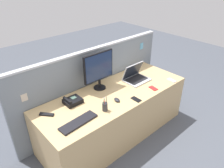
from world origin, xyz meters
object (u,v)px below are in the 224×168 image
object	(u,v)px
cell_phone_silver_slab	(172,80)
desktop_monitor	(99,68)
cell_phone_black_slab	(136,99)
desk_phone	(72,101)
keyboard_main	(78,122)
laptop	(135,76)
pen_cup	(105,107)
cell_phone_red_case	(153,88)
tv_remote	(47,114)
computer_mouse_right_hand	(117,100)

from	to	relation	value
cell_phone_silver_slab	desktop_monitor	bearing A→B (deg)	154.82
cell_phone_black_slab	cell_phone_silver_slab	bearing A→B (deg)	0.05
cell_phone_black_slab	cell_phone_silver_slab	distance (m)	0.78
desk_phone	keyboard_main	world-z (taller)	desk_phone
laptop	pen_cup	xyz separation A→B (m)	(-0.84, -0.28, -0.00)
pen_cup	cell_phone_black_slab	distance (m)	0.46
cell_phone_red_case	desk_phone	bearing A→B (deg)	165.48
pen_cup	cell_phone_red_case	size ratio (longest dim) A/B	1.48
desk_phone	pen_cup	world-z (taller)	pen_cup
desk_phone	laptop	bearing A→B (deg)	-5.86
keyboard_main	tv_remote	size ratio (longest dim) A/B	2.67
keyboard_main	cell_phone_silver_slab	size ratio (longest dim) A/B	3.27
desktop_monitor	cell_phone_red_case	size ratio (longest dim) A/B	4.14
desk_phone	tv_remote	bearing A→B (deg)	-178.97
desk_phone	keyboard_main	xyz separation A→B (m)	(-0.16, -0.37, -0.02)
desktop_monitor	cell_phone_red_case	distance (m)	0.82
desktop_monitor	cell_phone_black_slab	bearing A→B (deg)	-73.68
laptop	cell_phone_silver_slab	distance (m)	0.55
laptop	desk_phone	world-z (taller)	laptop
cell_phone_silver_slab	tv_remote	bearing A→B (deg)	170.46
pen_cup	cell_phone_black_slab	xyz separation A→B (m)	(0.45, -0.09, -0.05)
cell_phone_red_case	tv_remote	bearing A→B (deg)	171.32
desk_phone	cell_phone_silver_slab	size ratio (longest dim) A/B	1.52
computer_mouse_right_hand	pen_cup	size ratio (longest dim) A/B	0.53
laptop	computer_mouse_right_hand	size ratio (longest dim) A/B	3.66
desk_phone	computer_mouse_right_hand	world-z (taller)	desk_phone
laptop	tv_remote	distance (m)	1.40
cell_phone_black_slab	cell_phone_silver_slab	world-z (taller)	same
desktop_monitor	cell_phone_silver_slab	world-z (taller)	desktop_monitor
pen_cup	cell_phone_silver_slab	xyz separation A→B (m)	(1.23, -0.10, -0.05)
computer_mouse_right_hand	desktop_monitor	bearing A→B (deg)	96.09
cell_phone_black_slab	tv_remote	xyz separation A→B (m)	(-1.01, 0.48, 0.01)
computer_mouse_right_hand	cell_phone_red_case	size ratio (longest dim) A/B	0.79
cell_phone_black_slab	cell_phone_red_case	distance (m)	0.39
cell_phone_black_slab	tv_remote	size ratio (longest dim) A/B	0.81
laptop	computer_mouse_right_hand	bearing A→B (deg)	-158.57
laptop	pen_cup	bearing A→B (deg)	-161.33
desk_phone	cell_phone_silver_slab	bearing A→B (deg)	-19.02
computer_mouse_right_hand	tv_remote	xyz separation A→B (m)	(-0.81, 0.33, -0.01)
tv_remote	cell_phone_red_case	bearing A→B (deg)	-57.25
desk_phone	pen_cup	xyz separation A→B (m)	(0.20, -0.39, 0.02)
cell_phone_red_case	keyboard_main	bearing A→B (deg)	-174.92
cell_phone_black_slab	cell_phone_red_case	xyz separation A→B (m)	(0.39, 0.03, 0.00)
laptop	cell_phone_red_case	world-z (taller)	laptop
desktop_monitor	laptop	world-z (taller)	desktop_monitor
cell_phone_black_slab	cell_phone_silver_slab	xyz separation A→B (m)	(0.78, -0.01, 0.00)
cell_phone_black_slab	computer_mouse_right_hand	bearing A→B (deg)	145.43
pen_cup	cell_phone_silver_slab	size ratio (longest dim) A/B	1.36
pen_cup	cell_phone_red_case	world-z (taller)	pen_cup
cell_phone_silver_slab	keyboard_main	bearing A→B (deg)	-178.72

